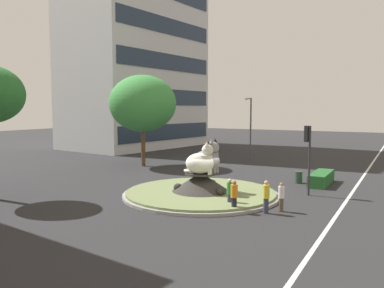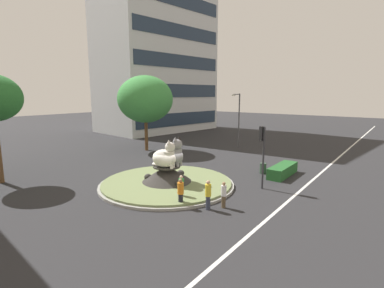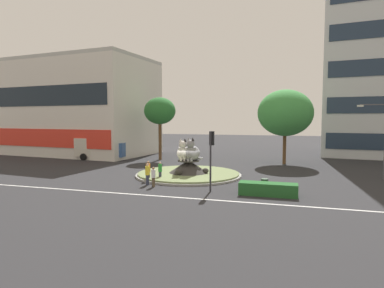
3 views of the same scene
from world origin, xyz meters
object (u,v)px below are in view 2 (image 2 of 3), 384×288
at_px(pedestrian_yellow_shirt, 208,194).
at_px(litter_bin, 263,168).
at_px(cat_statue_white, 165,157).
at_px(office_tower, 156,36).
at_px(pedestrian_green_shirt, 181,187).
at_px(streetlight_arm, 238,116).
at_px(pedestrian_orange_shirt, 181,192).
at_px(cat_statue_grey, 173,154).
at_px(traffic_light_mast, 262,145).
at_px(pedestrian_white_shirt, 224,194).
at_px(broadleaf_tree_behind_island, 145,99).

distance_m(pedestrian_yellow_shirt, litter_bin, 9.43).
relative_size(cat_statue_white, office_tower, 0.07).
relative_size(office_tower, pedestrian_green_shirt, 20.46).
bearing_deg(office_tower, streetlight_arm, -101.76).
bearing_deg(pedestrian_orange_shirt, office_tower, 11.26).
distance_m(cat_statue_grey, traffic_light_mast, 6.51).
height_order(streetlight_arm, pedestrian_green_shirt, streetlight_arm).
distance_m(cat_statue_grey, pedestrian_orange_shirt, 4.66).
relative_size(traffic_light_mast, pedestrian_white_shirt, 2.81).
bearing_deg(pedestrian_orange_shirt, pedestrian_yellow_shirt, -102.50).
height_order(broadleaf_tree_behind_island, pedestrian_white_shirt, broadleaf_tree_behind_island).
bearing_deg(streetlight_arm, litter_bin, 28.51).
distance_m(cat_statue_grey, litter_bin, 8.31).
relative_size(cat_statue_grey, broadleaf_tree_behind_island, 0.25).
xyz_separation_m(office_tower, pedestrian_white_shirt, (-25.34, -29.57, -16.08)).
height_order(streetlight_arm, litter_bin, streetlight_arm).
bearing_deg(pedestrian_yellow_shirt, litter_bin, 46.54).
height_order(pedestrian_white_shirt, pedestrian_green_shirt, pedestrian_green_shirt).
bearing_deg(broadleaf_tree_behind_island, streetlight_arm, -43.11).
height_order(traffic_light_mast, litter_bin, traffic_light_mast).
bearing_deg(pedestrian_yellow_shirt, pedestrian_white_shirt, 5.42).
bearing_deg(cat_statue_white, traffic_light_mast, 20.86).
relative_size(office_tower, pedestrian_white_shirt, 21.05).
bearing_deg(pedestrian_white_shirt, pedestrian_green_shirt, -50.52).
bearing_deg(cat_statue_white, broadleaf_tree_behind_island, 126.57).
relative_size(streetlight_arm, pedestrian_white_shirt, 4.22).
xyz_separation_m(cat_statue_grey, broadleaf_tree_behind_island, (8.21, 11.34, 3.81)).
xyz_separation_m(traffic_light_mast, pedestrian_orange_shirt, (-6.21, 2.46, -2.25)).
height_order(office_tower, streetlight_arm, office_tower).
height_order(office_tower, pedestrian_green_shirt, office_tower).
xyz_separation_m(pedestrian_white_shirt, pedestrian_yellow_shirt, (-0.78, 0.60, 0.10)).
bearing_deg(litter_bin, pedestrian_green_shirt, 170.05).
relative_size(cat_statue_white, broadleaf_tree_behind_island, 0.25).
bearing_deg(litter_bin, streetlight_arm, 38.24).
xyz_separation_m(broadleaf_tree_behind_island, pedestrian_green_shirt, (-10.46, -13.89, -5.25)).
relative_size(traffic_light_mast, broadleaf_tree_behind_island, 0.51).
bearing_deg(litter_bin, pedestrian_orange_shirt, 174.50).
bearing_deg(streetlight_arm, broadleaf_tree_behind_island, -52.84).
bearing_deg(cat_statue_white, pedestrian_green_shirt, -42.23).
bearing_deg(pedestrian_green_shirt, traffic_light_mast, 39.48).
bearing_deg(pedestrian_green_shirt, pedestrian_orange_shirt, -73.40).
distance_m(streetlight_arm, pedestrian_orange_shirt, 21.04).
bearing_deg(cat_statue_white, litter_bin, 47.50).
xyz_separation_m(office_tower, pedestrian_yellow_shirt, (-26.12, -28.97, -15.98)).
xyz_separation_m(cat_statue_grey, pedestrian_green_shirt, (-2.24, -2.55, -1.45)).
height_order(office_tower, pedestrian_white_shirt, office_tower).
distance_m(pedestrian_white_shirt, litter_bin, 8.71).
height_order(streetlight_arm, pedestrian_yellow_shirt, streetlight_arm).
bearing_deg(cat_statue_grey, office_tower, 141.61).
height_order(cat_statue_white, office_tower, office_tower).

